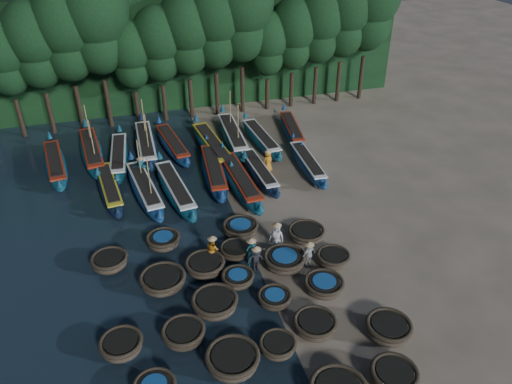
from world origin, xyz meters
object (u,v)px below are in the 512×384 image
object	(u,v)px
coracle_14	(324,285)
coracle_20	(110,261)
coracle_6	(233,360)
fisherman_6	(268,161)
long_boat_2	(109,188)
long_boat_11	(119,157)
coracle_12	(215,303)
long_boat_5	(214,171)
long_boat_6	(240,180)
long_boat_7	(259,171)
coracle_13	(275,298)
long_boat_14	(212,146)
fisherman_1	(251,251)
coracle_4	(394,376)
fisherman_5	(141,169)
coracle_23	(241,228)
long_boat_16	(261,139)
long_boat_12	(146,144)
long_boat_10	(92,151)
coracle_9	(388,329)
long_boat_4	(175,189)
long_boat_15	(233,136)
coracle_10	(121,345)
coracle_22	(236,250)
long_boat_8	(308,163)
long_boat_17	(292,129)
fisherman_3	(256,259)
coracle_8	(315,325)
coracle_7	(278,346)
long_boat_9	(55,164)
coracle_15	(163,280)
coracle_17	(238,278)
fisherman_4	(309,254)
long_boat_13	(172,144)
fisherman_0	(277,235)
coracle_11	(184,334)
fisherman_2	(213,248)
coracle_21	(163,241)
coracle_24	(306,233)
coracle_16	(205,265)

from	to	relation	value
coracle_14	coracle_20	xyz separation A→B (m)	(-10.29, 4.85, 0.03)
coracle_6	fisherman_6	distance (m)	17.04
long_boat_2	long_boat_11	size ratio (longest dim) A/B	0.93
coracle_12	coracle_20	size ratio (longest dim) A/B	0.99
long_boat_5	coracle_20	bearing A→B (deg)	-128.62
long_boat_6	long_boat_7	world-z (taller)	long_boat_6
coracle_13	coracle_14	size ratio (longest dim) A/B	0.70
long_boat_14	fisherman_1	bearing A→B (deg)	-98.98
coracle_4	fisherman_1	world-z (taller)	fisherman_1
fisherman_5	long_boat_7	bearing A→B (deg)	5.92
coracle_23	long_boat_16	bearing A→B (deg)	67.44
long_boat_12	long_boat_14	distance (m)	5.10
long_boat_10	coracle_20	bearing A→B (deg)	-92.17
coracle_23	coracle_9	bearing A→B (deg)	-64.58
long_boat_16	coracle_23	bearing A→B (deg)	-116.68
long_boat_4	long_boat_15	bearing A→B (deg)	43.09
coracle_10	long_boat_16	bearing A→B (deg)	56.70
coracle_20	coracle_22	size ratio (longest dim) A/B	1.21
long_boat_15	long_boat_16	world-z (taller)	long_boat_15
long_boat_8	long_boat_17	xyz separation A→B (m)	(0.83, 5.69, 0.01)
coracle_22	fisherman_3	distance (m)	1.74
long_boat_6	long_boat_14	bearing A→B (deg)	94.47
long_boat_17	coracle_8	bearing A→B (deg)	-98.41
coracle_8	coracle_7	bearing A→B (deg)	-161.85
long_boat_6	coracle_20	bearing A→B (deg)	-148.16
coracle_8	coracle_6	bearing A→B (deg)	-167.47
coracle_20	long_boat_9	distance (m)	12.46
coracle_7	long_boat_14	distance (m)	19.46
coracle_22	coracle_13	bearing A→B (deg)	-77.49
coracle_13	coracle_7	bearing A→B (deg)	-105.37
coracle_15	long_boat_12	world-z (taller)	long_boat_12
coracle_8	coracle_20	xyz separation A→B (m)	(-8.87, 7.18, 0.03)
coracle_17	long_boat_15	world-z (taller)	long_boat_15
coracle_6	fisherman_4	world-z (taller)	fisherman_4
coracle_23	long_boat_8	distance (m)	9.02
coracle_20	fisherman_4	distance (m)	10.64
long_boat_13	fisherman_0	world-z (taller)	fisherman_0
coracle_7	coracle_14	world-z (taller)	coracle_14
long_boat_4	fisherman_6	xyz separation A→B (m)	(6.81, 1.43, 0.33)
coracle_11	long_boat_10	bearing A→B (deg)	101.06
long_boat_2	fisherman_2	bearing A→B (deg)	-65.30
long_boat_10	fisherman_4	size ratio (longest dim) A/B	5.19
coracle_6	coracle_21	distance (m)	9.30
coracle_21	long_boat_12	xyz separation A→B (m)	(0.23, 12.23, 0.15)
coracle_17	long_boat_8	xyz separation A→B (m)	(7.81, 10.33, 0.11)
coracle_13	coracle_24	bearing A→B (deg)	52.94
coracle_16	coracle_21	distance (m)	3.31
coracle_12	fisherman_2	bearing A→B (deg)	79.39
long_boat_12	long_boat_17	world-z (taller)	long_boat_12
coracle_11	long_boat_2	size ratio (longest dim) A/B	0.27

